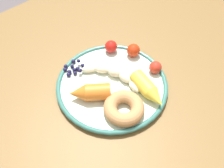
% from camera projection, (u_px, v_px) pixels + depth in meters
% --- Properties ---
extents(dining_table, '(1.12, 0.96, 0.75)m').
position_uv_depth(dining_table, '(110.00, 99.00, 0.72)').
color(dining_table, brown).
rests_on(dining_table, ground_plane).
extents(plate, '(0.29, 0.29, 0.02)m').
position_uv_depth(plate, '(112.00, 85.00, 0.64)').
color(plate, silver).
rests_on(plate, dining_table).
extents(banana, '(0.09, 0.17, 0.03)m').
position_uv_depth(banana, '(113.00, 74.00, 0.64)').
color(banana, beige).
rests_on(banana, plate).
extents(carrot_orange, '(0.11, 0.10, 0.04)m').
position_uv_depth(carrot_orange, '(90.00, 93.00, 0.59)').
color(carrot_orange, orange).
rests_on(carrot_orange, plate).
extents(carrot_yellow, '(0.06, 0.12, 0.04)m').
position_uv_depth(carrot_yellow, '(148.00, 90.00, 0.60)').
color(carrot_yellow, yellow).
rests_on(carrot_yellow, plate).
extents(donut, '(0.10, 0.10, 0.03)m').
position_uv_depth(donut, '(124.00, 108.00, 0.57)').
color(donut, '#BA824F').
rests_on(donut, plate).
extents(blueberry_pile, '(0.06, 0.06, 0.02)m').
position_uv_depth(blueberry_pile, '(73.00, 68.00, 0.66)').
color(blueberry_pile, '#191638').
rests_on(blueberry_pile, plate).
extents(tomato_near, '(0.03, 0.03, 0.03)m').
position_uv_depth(tomato_near, '(155.00, 67.00, 0.65)').
color(tomato_near, red).
rests_on(tomato_near, plate).
extents(tomato_mid, '(0.04, 0.04, 0.04)m').
position_uv_depth(tomato_mid, '(133.00, 50.00, 0.69)').
color(tomato_mid, red).
rests_on(tomato_mid, plate).
extents(tomato_far, '(0.04, 0.04, 0.04)m').
position_uv_depth(tomato_far, '(111.00, 47.00, 0.70)').
color(tomato_far, red).
rests_on(tomato_far, plate).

